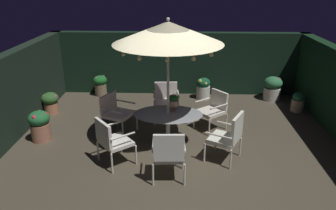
{
  "coord_description": "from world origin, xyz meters",
  "views": [
    {
      "loc": [
        0.05,
        -6.05,
        3.48
      ],
      "look_at": [
        -0.19,
        0.27,
        0.94
      ],
      "focal_mm": 34.53,
      "sensor_mm": 36.0,
      "label": 1
    }
  ],
  "objects_px": {
    "patio_chair_east": "(111,139)",
    "potted_plant_back_center": "(50,102)",
    "patio_umbrella": "(168,33)",
    "patio_chair_northeast": "(115,110)",
    "centerpiece_planter": "(173,101)",
    "potted_plant_right_near": "(40,125)",
    "potted_plant_front_corner": "(298,102)",
    "patio_dining_table": "(168,122)",
    "potted_plant_left_far": "(203,88)",
    "patio_chair_north": "(166,98)",
    "patio_chair_south": "(229,135)",
    "potted_plant_right_far": "(273,88)",
    "patio_chair_southwest": "(214,108)",
    "patio_chair_southeast": "(169,153)",
    "potted_plant_back_left": "(100,85)"
  },
  "relations": [
    {
      "from": "patio_chair_east",
      "to": "potted_plant_back_center",
      "type": "height_order",
      "value": "patio_chair_east"
    },
    {
      "from": "patio_umbrella",
      "to": "patio_chair_northeast",
      "type": "distance_m",
      "value": 2.34
    },
    {
      "from": "centerpiece_planter",
      "to": "potted_plant_back_center",
      "type": "relative_size",
      "value": 0.66
    },
    {
      "from": "patio_umbrella",
      "to": "potted_plant_right_near",
      "type": "bearing_deg",
      "value": 178.77
    },
    {
      "from": "potted_plant_back_center",
      "to": "potted_plant_front_corner",
      "type": "bearing_deg",
      "value": 3.5
    },
    {
      "from": "patio_dining_table",
      "to": "potted_plant_back_center",
      "type": "xyz_separation_m",
      "value": [
        -3.22,
        1.59,
        -0.21
      ]
    },
    {
      "from": "patio_chair_northeast",
      "to": "potted_plant_left_far",
      "type": "relative_size",
      "value": 1.44
    },
    {
      "from": "patio_dining_table",
      "to": "potted_plant_front_corner",
      "type": "height_order",
      "value": "patio_dining_table"
    },
    {
      "from": "patio_umbrella",
      "to": "patio_chair_north",
      "type": "relative_size",
      "value": 2.9
    },
    {
      "from": "patio_chair_south",
      "to": "potted_plant_right_far",
      "type": "bearing_deg",
      "value": 63.07
    },
    {
      "from": "patio_chair_south",
      "to": "patio_dining_table",
      "type": "bearing_deg",
      "value": 152.32
    },
    {
      "from": "patio_chair_northeast",
      "to": "patio_chair_southwest",
      "type": "relative_size",
      "value": 1.01
    },
    {
      "from": "centerpiece_planter",
      "to": "patio_chair_south",
      "type": "distance_m",
      "value": 1.43
    },
    {
      "from": "patio_chair_southeast",
      "to": "potted_plant_left_far",
      "type": "height_order",
      "value": "patio_chair_southeast"
    },
    {
      "from": "patio_chair_southwest",
      "to": "potted_plant_left_far",
      "type": "height_order",
      "value": "patio_chair_southwest"
    },
    {
      "from": "patio_chair_southwest",
      "to": "potted_plant_left_far",
      "type": "distance_m",
      "value": 2.04
    },
    {
      "from": "potted_plant_left_far",
      "to": "potted_plant_right_far",
      "type": "distance_m",
      "value": 2.05
    },
    {
      "from": "patio_chair_southeast",
      "to": "potted_plant_back_center",
      "type": "bearing_deg",
      "value": 137.92
    },
    {
      "from": "potted_plant_front_corner",
      "to": "potted_plant_back_left",
      "type": "relative_size",
      "value": 0.85
    },
    {
      "from": "centerpiece_planter",
      "to": "patio_chair_north",
      "type": "height_order",
      "value": "centerpiece_planter"
    },
    {
      "from": "patio_chair_east",
      "to": "patio_chair_southeast",
      "type": "bearing_deg",
      "value": -24.19
    },
    {
      "from": "patio_chair_north",
      "to": "patio_chair_east",
      "type": "xyz_separation_m",
      "value": [
        -0.96,
        -2.24,
        -0.0
      ]
    },
    {
      "from": "patio_chair_east",
      "to": "patio_chair_north",
      "type": "bearing_deg",
      "value": 66.72
    },
    {
      "from": "potted_plant_back_left",
      "to": "patio_chair_south",
      "type": "bearing_deg",
      "value": -47.09
    },
    {
      "from": "potted_plant_right_near",
      "to": "patio_chair_southwest",
      "type": "bearing_deg",
      "value": 11.5
    },
    {
      "from": "potted_plant_front_corner",
      "to": "patio_chair_east",
      "type": "bearing_deg",
      "value": -147.74
    },
    {
      "from": "centerpiece_planter",
      "to": "potted_plant_right_far",
      "type": "height_order",
      "value": "centerpiece_planter"
    },
    {
      "from": "potted_plant_front_corner",
      "to": "potted_plant_left_far",
      "type": "bearing_deg",
      "value": 160.72
    },
    {
      "from": "patio_umbrella",
      "to": "patio_chair_southeast",
      "type": "bearing_deg",
      "value": -87.32
    },
    {
      "from": "patio_dining_table",
      "to": "patio_chair_east",
      "type": "height_order",
      "value": "patio_chair_east"
    },
    {
      "from": "patio_chair_northeast",
      "to": "patio_chair_southwest",
      "type": "bearing_deg",
      "value": 7.67
    },
    {
      "from": "potted_plant_front_corner",
      "to": "potted_plant_left_far",
      "type": "distance_m",
      "value": 2.68
    },
    {
      "from": "potted_plant_right_far",
      "to": "patio_chair_southeast",
      "type": "bearing_deg",
      "value": -124.76
    },
    {
      "from": "potted_plant_back_center",
      "to": "potted_plant_back_left",
      "type": "relative_size",
      "value": 0.93
    },
    {
      "from": "patio_umbrella",
      "to": "potted_plant_back_left",
      "type": "distance_m",
      "value": 4.31
    },
    {
      "from": "patio_chair_northeast",
      "to": "patio_chair_south",
      "type": "relative_size",
      "value": 0.91
    },
    {
      "from": "patio_chair_east",
      "to": "patio_umbrella",
      "type": "bearing_deg",
      "value": 39.22
    },
    {
      "from": "patio_umbrella",
      "to": "patio_chair_southeast",
      "type": "distance_m",
      "value": 2.32
    },
    {
      "from": "patio_chair_north",
      "to": "potted_plant_front_corner",
      "type": "height_order",
      "value": "patio_chair_north"
    },
    {
      "from": "patio_chair_northeast",
      "to": "potted_plant_left_far",
      "type": "distance_m",
      "value": 3.22
    },
    {
      "from": "potted_plant_back_center",
      "to": "patio_umbrella",
      "type": "bearing_deg",
      "value": -26.29
    },
    {
      "from": "patio_chair_south",
      "to": "potted_plant_front_corner",
      "type": "height_order",
      "value": "patio_chair_south"
    },
    {
      "from": "potted_plant_right_far",
      "to": "potted_plant_back_center",
      "type": "distance_m",
      "value": 6.35
    },
    {
      "from": "patio_chair_north",
      "to": "potted_plant_back_left",
      "type": "xyz_separation_m",
      "value": [
        -2.11,
        1.68,
        -0.21
      ]
    },
    {
      "from": "patio_umbrella",
      "to": "potted_plant_back_center",
      "type": "xyz_separation_m",
      "value": [
        -3.22,
        1.59,
        -2.11
      ]
    },
    {
      "from": "patio_dining_table",
      "to": "potted_plant_front_corner",
      "type": "distance_m",
      "value": 4.02
    },
    {
      "from": "potted_plant_front_corner",
      "to": "potted_plant_right_near",
      "type": "height_order",
      "value": "potted_plant_right_near"
    },
    {
      "from": "patio_chair_south",
      "to": "potted_plant_right_far",
      "type": "relative_size",
      "value": 1.43
    },
    {
      "from": "patio_chair_north",
      "to": "potted_plant_back_center",
      "type": "xyz_separation_m",
      "value": [
        -3.12,
        0.22,
        -0.23
      ]
    },
    {
      "from": "potted_plant_right_far",
      "to": "patio_dining_table",
      "type": "bearing_deg",
      "value": -136.4
    }
  ]
}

